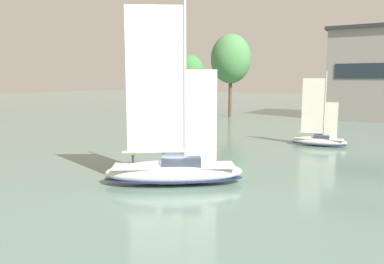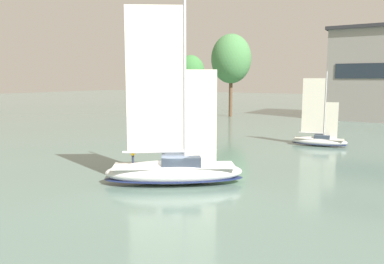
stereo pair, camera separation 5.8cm
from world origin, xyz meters
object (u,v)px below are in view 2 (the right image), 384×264
Objects in this scene: sailboat_moored_far_slip at (167,123)px; channel_buoy at (178,143)px; tree_shore_left at (231,59)px; sailboat_main at (174,169)px; sailboat_moored_near_marina at (319,140)px; tree_shore_center at (191,72)px.

sailboat_moored_far_slip reaches higher than channel_buoy.
channel_buoy is (12.02, -41.20, -13.07)m from tree_shore_left.
tree_shore_left is 1.18× the size of sailboat_main.
sailboat_main reaches higher than channel_buoy.
sailboat_moored_far_slip is (-29.59, 6.02, -0.10)m from sailboat_moored_near_marina.
tree_shore_left reaches higher than channel_buoy.
sailboat_main reaches higher than sailboat_moored_far_slip.
sailboat_moored_near_marina is at bearing -47.26° from tree_shore_left.
tree_shore_left is 60.92m from sailboat_main.
sailboat_main reaches higher than tree_shore_center.
tree_shore_left is 11.74× the size of channel_buoy.
sailboat_main is 1.53× the size of sailboat_moored_far_slip.
tree_shore_left is at bearing 106.27° from channel_buoy.
sailboat_moored_near_marina is at bearing -11.49° from sailboat_moored_far_slip.
channel_buoy is (13.86, -17.18, -0.09)m from sailboat_moored_far_slip.
sailboat_main is at bearing -69.12° from tree_shore_left.
tree_shore_left is 42.87m from sailboat_moored_near_marina.
sailboat_moored_far_slip is 22.08m from channel_buoy.
tree_shore_center is at bearing 158.05° from tree_shore_left.
sailboat_moored_far_slip reaches higher than sailboat_moored_near_marina.
sailboat_main is 17.21m from channel_buoy.
channel_buoy is at bearing -51.10° from sailboat_moored_far_slip.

